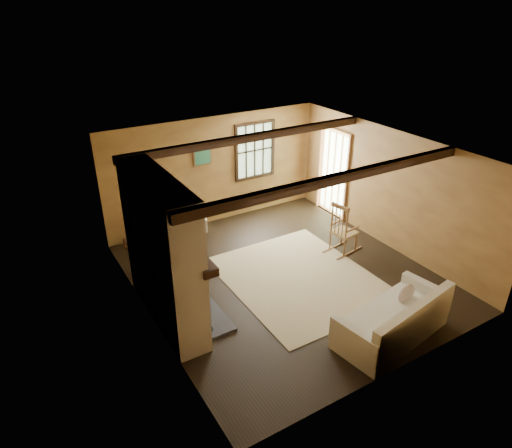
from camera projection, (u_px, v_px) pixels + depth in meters
ground at (284, 276)px, 8.45m from camera, size 5.50×5.50×0.00m
room_envelope at (289, 188)px, 8.00m from camera, size 5.02×5.52×2.44m
fireplace at (164, 257)px, 6.93m from camera, size 1.02×2.30×2.40m
rug at (299, 278)px, 8.39m from camera, size 2.50×3.00×0.01m
rocking_chair at (343, 231)px, 9.07m from camera, size 0.84×0.54×1.07m
sofa at (395, 322)px, 6.85m from camera, size 2.00×1.12×0.77m
firewood_pile at (140, 240)px, 9.44m from camera, size 0.65×0.12×0.24m
laundry_basket at (195, 223)px, 10.04m from camera, size 0.60×0.53×0.30m
basket_pillow at (195, 214)px, 9.93m from camera, size 0.38×0.31×0.19m
armchair at (167, 238)px, 9.03m from camera, size 0.98×0.97×0.70m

